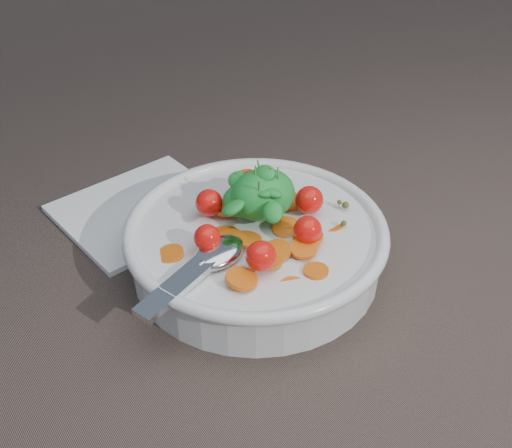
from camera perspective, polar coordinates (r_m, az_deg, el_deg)
ground at (r=0.57m, az=-1.13°, el=-5.99°), size 6.00×6.00×0.00m
bowl at (r=0.58m, az=-0.00°, el=-1.66°), size 0.25×0.24×0.10m
napkin at (r=0.67m, az=-10.04°, el=1.31°), size 0.17×0.16×0.01m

